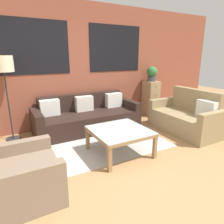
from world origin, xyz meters
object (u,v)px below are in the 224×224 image
(coffee_table, at_px, (120,133))
(floor_lamp, at_px, (3,68))
(armchair_corner, at_px, (20,176))
(potted_plant, at_px, (152,73))
(drawer_cabinet, at_px, (151,98))
(couch_dark, at_px, (87,117))
(settee_vintage, at_px, (186,118))

(coffee_table, bearing_deg, floor_lamp, 135.11)
(armchair_corner, relative_size, potted_plant, 2.24)
(floor_lamp, xyz_separation_m, potted_plant, (3.54, 0.02, -0.25))
(armchair_corner, distance_m, drawer_cabinet, 4.07)
(armchair_corner, xyz_separation_m, potted_plant, (3.55, 1.97, 0.89))
(coffee_table, bearing_deg, armchair_corner, -166.53)
(couch_dark, distance_m, settee_vintage, 2.22)
(couch_dark, height_order, drawer_cabinet, drawer_cabinet)
(floor_lamp, height_order, potted_plant, floor_lamp)
(floor_lamp, relative_size, drawer_cabinet, 1.72)
(potted_plant, bearing_deg, drawer_cabinet, -90.00)
(couch_dark, bearing_deg, coffee_table, -88.39)
(settee_vintage, distance_m, drawer_cabinet, 1.41)
(coffee_table, bearing_deg, settee_vintage, 6.09)
(coffee_table, xyz_separation_m, drawer_cabinet, (1.96, 1.59, 0.10))
(drawer_cabinet, bearing_deg, couch_dark, -173.98)
(settee_vintage, bearing_deg, potted_plant, 84.80)
(potted_plant, bearing_deg, armchair_corner, -150.97)
(couch_dark, distance_m, floor_lamp, 1.92)
(settee_vintage, xyz_separation_m, potted_plant, (0.13, 1.39, 0.85))
(coffee_table, distance_m, potted_plant, 2.65)
(settee_vintage, bearing_deg, couch_dark, 147.73)
(coffee_table, xyz_separation_m, potted_plant, (1.96, 1.59, 0.79))
(settee_vintage, height_order, coffee_table, settee_vintage)
(armchair_corner, xyz_separation_m, coffee_table, (1.59, 0.38, 0.10))
(couch_dark, distance_m, potted_plant, 2.20)
(armchair_corner, distance_m, floor_lamp, 2.26)
(coffee_table, relative_size, drawer_cabinet, 0.96)
(couch_dark, height_order, armchair_corner, armchair_corner)
(couch_dark, height_order, coffee_table, couch_dark)
(settee_vintage, distance_m, armchair_corner, 3.47)
(armchair_corner, height_order, floor_lamp, floor_lamp)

